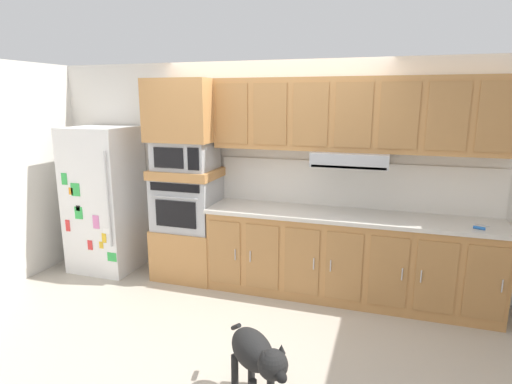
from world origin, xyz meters
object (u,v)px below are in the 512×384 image
microwave (186,155)px  screwdriver (480,228)px  dog (256,355)px  built_in_oven (187,203)px  refrigerator (105,199)px

microwave → screwdriver: microwave is taller
screwdriver → dog: screwdriver is taller
built_in_oven → dog: bearing=-52.5°
built_in_oven → microwave: size_ratio=1.09×
refrigerator → microwave: size_ratio=2.73×
dog → built_in_oven: bearing=173.7°
built_in_oven → screwdriver: 3.05m
refrigerator → microwave: (1.09, 0.07, 0.58)m
refrigerator → microwave: refrigerator is taller
refrigerator → microwave: bearing=3.6°
microwave → screwdriver: bearing=-3.0°
screwdriver → dog: bearing=-132.5°
microwave → refrigerator: bearing=-176.4°
screwdriver → dog: 2.41m
built_in_oven → screwdriver: built_in_oven is taller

